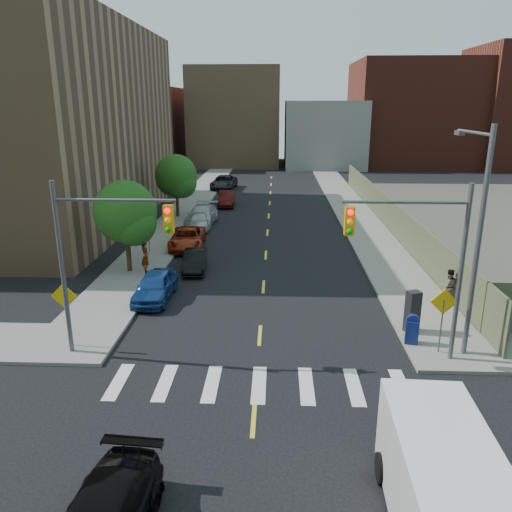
# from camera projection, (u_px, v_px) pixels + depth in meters

# --- Properties ---
(ground) EXTENTS (160.00, 160.00, 0.00)m
(ground) POSITION_uv_depth(u_px,v_px,m) (251.00, 461.00, 14.08)
(ground) COLOR black
(ground) RESTS_ON ground
(sidewalk_nw) EXTENTS (3.50, 73.00, 0.15)m
(sidewalk_nw) POSITION_uv_depth(u_px,v_px,m) (199.00, 196.00, 53.99)
(sidewalk_nw) COLOR gray
(sidewalk_nw) RESTS_ON ground
(sidewalk_ne) EXTENTS (3.50, 73.00, 0.15)m
(sidewalk_ne) POSITION_uv_depth(u_px,v_px,m) (342.00, 197.00, 53.39)
(sidewalk_ne) COLOR gray
(sidewalk_ne) RESTS_ON ground
(fence_north) EXTENTS (0.12, 44.00, 2.50)m
(fence_north) POSITION_uv_depth(u_px,v_px,m) (387.00, 213.00, 40.08)
(fence_north) COLOR #5A5B40
(fence_north) RESTS_ON ground
(building_nw) EXTENTS (22.00, 30.00, 16.00)m
(building_nw) POSITION_uv_depth(u_px,v_px,m) (3.00, 124.00, 41.23)
(building_nw) COLOR #8C6B4C
(building_nw) RESTS_ON ground
(bg_bldg_west) EXTENTS (14.00, 18.00, 12.00)m
(bg_bldg_west) POSITION_uv_depth(u_px,v_px,m) (136.00, 127.00, 80.02)
(bg_bldg_west) COLOR #592319
(bg_bldg_west) RESTS_ON ground
(bg_bldg_midwest) EXTENTS (14.00, 16.00, 15.00)m
(bg_bldg_midwest) POSITION_uv_depth(u_px,v_px,m) (236.00, 117.00, 80.87)
(bg_bldg_midwest) COLOR #8C6B4C
(bg_bldg_midwest) RESTS_ON ground
(bg_bldg_center) EXTENTS (12.00, 16.00, 10.00)m
(bg_bldg_center) POSITION_uv_depth(u_px,v_px,m) (323.00, 134.00, 79.15)
(bg_bldg_center) COLOR gray
(bg_bldg_center) RESTS_ON ground
(bg_bldg_east) EXTENTS (18.00, 18.00, 16.00)m
(bg_bldg_east) POSITION_uv_depth(u_px,v_px,m) (411.00, 114.00, 79.64)
(bg_bldg_east) COLOR #592319
(bg_bldg_east) RESTS_ON ground
(signal_nw) EXTENTS (4.59, 0.30, 7.00)m
(signal_nw) POSITION_uv_depth(u_px,v_px,m) (99.00, 247.00, 18.71)
(signal_nw) COLOR #59595E
(signal_nw) RESTS_ON ground
(signal_ne) EXTENTS (4.59, 0.30, 7.00)m
(signal_ne) POSITION_uv_depth(u_px,v_px,m) (422.00, 250.00, 18.25)
(signal_ne) COLOR #59595E
(signal_ne) RESTS_ON ground
(streetlight_ne) EXTENTS (0.25, 3.70, 9.00)m
(streetlight_ne) POSITION_uv_depth(u_px,v_px,m) (476.00, 227.00, 18.82)
(streetlight_ne) COLOR #59595E
(streetlight_ne) RESTS_ON ground
(warn_sign_nw) EXTENTS (1.06, 0.06, 2.83)m
(warn_sign_nw) POSITION_uv_depth(u_px,v_px,m) (65.00, 303.00, 20.00)
(warn_sign_nw) COLOR #59595E
(warn_sign_nw) RESTS_ON ground
(warn_sign_ne) EXTENTS (1.06, 0.06, 2.83)m
(warn_sign_ne) POSITION_uv_depth(u_px,v_px,m) (443.00, 309.00, 19.42)
(warn_sign_ne) COLOR #59595E
(warn_sign_ne) RESTS_ON ground
(warn_sign_midwest) EXTENTS (1.06, 0.06, 2.83)m
(warn_sign_midwest) POSITION_uv_depth(u_px,v_px,m) (148.00, 225.00, 32.89)
(warn_sign_midwest) COLOR #59595E
(warn_sign_midwest) RESTS_ON ground
(tree_west_near) EXTENTS (3.66, 3.64, 5.52)m
(tree_west_near) POSITION_uv_depth(u_px,v_px,m) (126.00, 216.00, 28.69)
(tree_west_near) COLOR #332114
(tree_west_near) RESTS_ON ground
(tree_west_far) EXTENTS (3.66, 3.64, 5.52)m
(tree_west_far) POSITION_uv_depth(u_px,v_px,m) (176.00, 178.00, 43.02)
(tree_west_far) COLOR #332114
(tree_west_far) RESTS_ON ground
(parked_car_blue) EXTENTS (1.81, 4.27, 1.44)m
(parked_car_blue) POSITION_uv_depth(u_px,v_px,m) (155.00, 286.00, 25.48)
(parked_car_blue) COLOR navy
(parked_car_blue) RESTS_ON ground
(parked_car_black) EXTENTS (1.60, 3.82, 1.23)m
(parked_car_black) POSITION_uv_depth(u_px,v_px,m) (195.00, 261.00, 29.96)
(parked_car_black) COLOR black
(parked_car_black) RESTS_ON ground
(parked_car_red) EXTENTS (2.65, 5.12, 1.38)m
(parked_car_red) POSITION_uv_depth(u_px,v_px,m) (187.00, 238.00, 34.62)
(parked_car_red) COLOR maroon
(parked_car_red) RESTS_ON ground
(parked_car_silver) EXTENTS (2.46, 5.48, 1.56)m
(parked_car_silver) POSITION_uv_depth(u_px,v_px,m) (202.00, 215.00, 41.27)
(parked_car_silver) COLOR #ABAEB3
(parked_car_silver) RESTS_ON ground
(parked_car_white) EXTENTS (2.01, 4.15, 1.37)m
(parked_car_white) POSITION_uv_depth(u_px,v_px,m) (199.00, 221.00, 39.77)
(parked_car_white) COLOR #B8B8B8
(parked_car_white) RESTS_ON ground
(parked_car_maroon) EXTENTS (1.72, 4.45, 1.45)m
(parked_car_maroon) POSITION_uv_depth(u_px,v_px,m) (227.00, 198.00, 48.84)
(parked_car_maroon) COLOR #390C0B
(parked_car_maroon) RESTS_ON ground
(parked_car_grey) EXTENTS (2.96, 5.82, 1.58)m
(parked_car_grey) POSITION_uv_depth(u_px,v_px,m) (224.00, 182.00, 58.27)
(parked_car_grey) COLOR black
(parked_car_grey) RESTS_ON ground
(cargo_van) EXTENTS (2.53, 5.67, 2.56)m
(cargo_van) POSITION_uv_depth(u_px,v_px,m) (443.00, 487.00, 11.32)
(cargo_van) COLOR white
(cargo_van) RESTS_ON ground
(mailbox) EXTENTS (0.60, 0.50, 1.28)m
(mailbox) POSITION_uv_depth(u_px,v_px,m) (412.00, 329.00, 20.51)
(mailbox) COLOR navy
(mailbox) RESTS_ON sidewalk_ne
(payphone) EXTENTS (0.68, 0.62, 1.85)m
(payphone) POSITION_uv_depth(u_px,v_px,m) (412.00, 312.00, 21.49)
(payphone) COLOR black
(payphone) RESTS_ON sidewalk_ne
(pedestrian_west) EXTENTS (0.69, 0.83, 1.94)m
(pedestrian_west) POSITION_uv_depth(u_px,v_px,m) (145.00, 257.00, 28.92)
(pedestrian_west) COLOR gray
(pedestrian_west) RESTS_ON sidewalk_nw
(pedestrian_east) EXTENTS (0.92, 0.75, 1.76)m
(pedestrian_east) POSITION_uv_depth(u_px,v_px,m) (448.00, 286.00, 24.60)
(pedestrian_east) COLOR gray
(pedestrian_east) RESTS_ON sidewalk_ne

